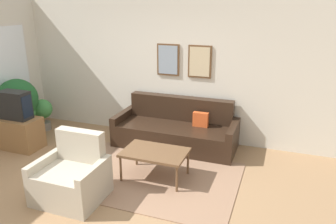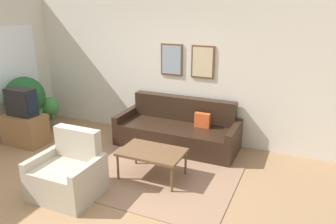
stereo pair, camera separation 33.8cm
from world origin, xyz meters
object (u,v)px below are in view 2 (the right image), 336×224
Objects in this scene: coffee_table at (152,153)px; armchair at (68,175)px; tv at (21,102)px; couch at (178,131)px; potted_plant_tall at (25,97)px.

armchair reaches higher than coffee_table.
tv is at bearing 172.54° from armchair.
tv is at bearing -157.91° from couch.
coffee_table is (0.08, -1.27, 0.11)m from couch.
tv reaches higher than couch.
couch is 2.96m from tv.
potted_plant_tall is (-2.30, 1.51, 0.47)m from armchair.
couch is 4.11× the size of tv.
tv reaches higher than coffee_table.
potted_plant_tall is at bearing 168.21° from armchair.
tv is 2.25m from armchair.
armchair is at bearing -28.98° from tv.
armchair is (-0.87, -0.89, -0.11)m from coffee_table.
armchair is 0.77× the size of potted_plant_tall.
potted_plant_tall is at bearing -168.18° from couch.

